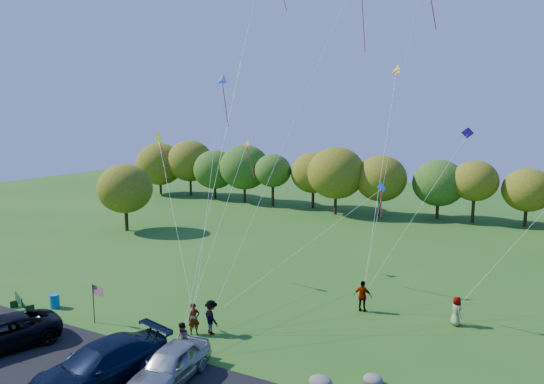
{
  "coord_description": "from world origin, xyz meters",
  "views": [
    {
      "loc": [
        14.14,
        -18.64,
        11.64
      ],
      "look_at": [
        1.3,
        6.0,
        7.36
      ],
      "focal_mm": 32.0,
      "sensor_mm": 36.0,
      "label": 1
    }
  ],
  "objects_px": {
    "flyer_c": "(211,317)",
    "flyer_d": "(363,296)",
    "flyer_b": "(182,339)",
    "flyer_e": "(456,311)",
    "minivan_silver": "(170,364)",
    "park_bench": "(20,302)",
    "flyer_a": "(194,319)",
    "minivan_navy": "(100,365)",
    "trash_barrel": "(55,301)"
  },
  "relations": [
    {
      "from": "flyer_c",
      "to": "flyer_d",
      "type": "bearing_deg",
      "value": -104.39
    },
    {
      "from": "flyer_b",
      "to": "flyer_e",
      "type": "bearing_deg",
      "value": 80.42
    },
    {
      "from": "minivan_silver",
      "to": "park_bench",
      "type": "bearing_deg",
      "value": 165.97
    },
    {
      "from": "minivan_silver",
      "to": "flyer_a",
      "type": "distance_m",
      "value": 4.82
    },
    {
      "from": "flyer_e",
      "to": "minivan_navy",
      "type": "bearing_deg",
      "value": 101.75
    },
    {
      "from": "minivan_navy",
      "to": "flyer_c",
      "type": "relative_size",
      "value": 3.37
    },
    {
      "from": "flyer_d",
      "to": "trash_barrel",
      "type": "bearing_deg",
      "value": 21.87
    },
    {
      "from": "flyer_c",
      "to": "flyer_e",
      "type": "relative_size",
      "value": 1.12
    },
    {
      "from": "flyer_b",
      "to": "trash_barrel",
      "type": "distance_m",
      "value": 10.88
    },
    {
      "from": "park_bench",
      "to": "trash_barrel",
      "type": "bearing_deg",
      "value": 63.19
    },
    {
      "from": "park_bench",
      "to": "flyer_c",
      "type": "bearing_deg",
      "value": 36.67
    },
    {
      "from": "trash_barrel",
      "to": "flyer_e",
      "type": "bearing_deg",
      "value": 21.48
    },
    {
      "from": "flyer_c",
      "to": "flyer_e",
      "type": "distance_m",
      "value": 13.75
    },
    {
      "from": "park_bench",
      "to": "trash_barrel",
      "type": "height_order",
      "value": "park_bench"
    },
    {
      "from": "flyer_a",
      "to": "park_bench",
      "type": "bearing_deg",
      "value": 140.43
    },
    {
      "from": "trash_barrel",
      "to": "minivan_navy",
      "type": "bearing_deg",
      "value": -28.57
    },
    {
      "from": "flyer_b",
      "to": "flyer_e",
      "type": "distance_m",
      "value": 15.25
    },
    {
      "from": "minivan_navy",
      "to": "park_bench",
      "type": "xyz_separation_m",
      "value": [
        -10.89,
        3.86,
        -0.44
      ]
    },
    {
      "from": "flyer_b",
      "to": "park_bench",
      "type": "relative_size",
      "value": 0.94
    },
    {
      "from": "flyer_b",
      "to": "trash_barrel",
      "type": "bearing_deg",
      "value": -147.12
    },
    {
      "from": "flyer_a",
      "to": "flyer_d",
      "type": "relative_size",
      "value": 0.92
    },
    {
      "from": "minivan_navy",
      "to": "flyer_d",
      "type": "bearing_deg",
      "value": 73.14
    },
    {
      "from": "flyer_b",
      "to": "flyer_e",
      "type": "xyz_separation_m",
      "value": [
        11.51,
        10.01,
        -0.0
      ]
    },
    {
      "from": "minivan_navy",
      "to": "park_bench",
      "type": "height_order",
      "value": "minivan_navy"
    },
    {
      "from": "minivan_navy",
      "to": "trash_barrel",
      "type": "height_order",
      "value": "minivan_navy"
    },
    {
      "from": "minivan_silver",
      "to": "flyer_d",
      "type": "distance_m",
      "value": 12.79
    },
    {
      "from": "flyer_b",
      "to": "flyer_c",
      "type": "bearing_deg",
      "value": 132.24
    },
    {
      "from": "trash_barrel",
      "to": "minivan_silver",
      "type": "bearing_deg",
      "value": -16.18
    },
    {
      "from": "flyer_b",
      "to": "flyer_a",
      "type": "bearing_deg",
      "value": 151.83
    },
    {
      "from": "minivan_silver",
      "to": "trash_barrel",
      "type": "relative_size",
      "value": 5.5
    },
    {
      "from": "minivan_navy",
      "to": "trash_barrel",
      "type": "distance_m",
      "value": 10.68
    },
    {
      "from": "flyer_a",
      "to": "flyer_e",
      "type": "xyz_separation_m",
      "value": [
        12.41,
        7.83,
        -0.04
      ]
    },
    {
      "from": "flyer_a",
      "to": "park_bench",
      "type": "distance_m",
      "value": 11.64
    },
    {
      "from": "flyer_b",
      "to": "flyer_d",
      "type": "xyz_separation_m",
      "value": [
        6.24,
        9.49,
        0.11
      ]
    },
    {
      "from": "flyer_a",
      "to": "trash_barrel",
      "type": "xyz_separation_m",
      "value": [
        -9.9,
        -0.95,
        -0.45
      ]
    },
    {
      "from": "flyer_b",
      "to": "flyer_e",
      "type": "height_order",
      "value": "flyer_b"
    },
    {
      "from": "flyer_d",
      "to": "trash_barrel",
      "type": "relative_size",
      "value": 2.24
    },
    {
      "from": "minivan_navy",
      "to": "trash_barrel",
      "type": "bearing_deg",
      "value": 164.45
    },
    {
      "from": "flyer_a",
      "to": "park_bench",
      "type": "height_order",
      "value": "flyer_a"
    },
    {
      "from": "minivan_silver",
      "to": "flyer_b",
      "type": "height_order",
      "value": "flyer_b"
    },
    {
      "from": "flyer_c",
      "to": "flyer_b",
      "type": "bearing_deg",
      "value": 121.67
    },
    {
      "from": "minivan_navy",
      "to": "flyer_c",
      "type": "height_order",
      "value": "minivan_navy"
    },
    {
      "from": "flyer_d",
      "to": "flyer_a",
      "type": "bearing_deg",
      "value": 41.68
    },
    {
      "from": "flyer_a",
      "to": "flyer_b",
      "type": "xyz_separation_m",
      "value": [
        0.9,
        -2.18,
        -0.03
      ]
    },
    {
      "from": "flyer_c",
      "to": "flyer_a",
      "type": "bearing_deg",
      "value": 63.18
    },
    {
      "from": "flyer_c",
      "to": "minivan_silver",
      "type": "bearing_deg",
      "value": 132.63
    },
    {
      "from": "minivan_navy",
      "to": "flyer_b",
      "type": "bearing_deg",
      "value": 82.7
    },
    {
      "from": "flyer_c",
      "to": "trash_barrel",
      "type": "height_order",
      "value": "flyer_c"
    },
    {
      "from": "minivan_navy",
      "to": "flyer_a",
      "type": "height_order",
      "value": "minivan_navy"
    },
    {
      "from": "flyer_b",
      "to": "flyer_e",
      "type": "relative_size",
      "value": 1.0
    }
  ]
}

